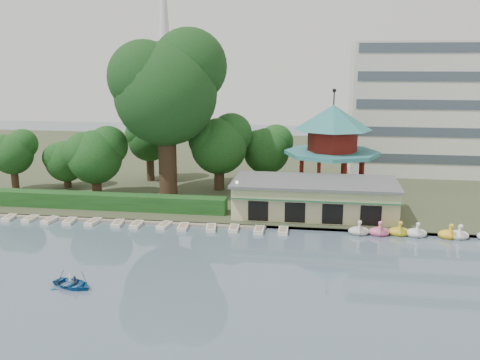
% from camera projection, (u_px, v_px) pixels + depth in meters
% --- Properties ---
extents(ground_plane, '(220.00, 220.00, 0.00)m').
position_uv_depth(ground_plane, '(180.00, 291.00, 41.78)').
color(ground_plane, slate).
rests_on(ground_plane, ground).
extents(shore, '(220.00, 70.00, 0.40)m').
position_uv_depth(shore, '(258.00, 164.00, 91.89)').
color(shore, '#424930').
rests_on(shore, ground).
extents(embankment, '(220.00, 0.60, 0.30)m').
position_uv_depth(embankment, '(221.00, 224.00, 58.44)').
color(embankment, gray).
rests_on(embankment, ground).
extents(dock, '(34.00, 1.60, 0.24)m').
position_uv_depth(dock, '(116.00, 220.00, 60.11)').
color(dock, gray).
rests_on(dock, ground).
extents(boathouse, '(18.60, 9.39, 3.90)m').
position_uv_depth(boathouse, '(314.00, 197.00, 60.99)').
color(boathouse, beige).
rests_on(boathouse, shore).
extents(pavilion, '(12.40, 12.40, 13.50)m').
position_uv_depth(pavilion, '(332.00, 140.00, 69.24)').
color(pavilion, beige).
rests_on(pavilion, shore).
extents(office_building, '(38.00, 18.00, 20.00)m').
position_uv_depth(office_building, '(467.00, 113.00, 82.10)').
color(office_building, silver).
rests_on(office_building, shore).
extents(broadcast_tower, '(8.00, 8.00, 96.00)m').
position_uv_depth(broadcast_tower, '(164.00, 9.00, 175.52)').
color(broadcast_tower, silver).
rests_on(broadcast_tower, ground).
extents(hedge, '(30.00, 2.00, 1.80)m').
position_uv_depth(hedge, '(102.00, 201.00, 63.48)').
color(hedge, '#1D4D1C').
rests_on(hedge, shore).
extents(lamp_post, '(0.36, 0.36, 4.28)m').
position_uv_depth(lamp_post, '(237.00, 192.00, 59.16)').
color(lamp_post, black).
rests_on(lamp_post, shore).
extents(big_tree, '(14.33, 13.35, 21.38)m').
position_uv_depth(big_tree, '(167.00, 85.00, 67.08)').
color(big_tree, '#3A281C').
rests_on(big_tree, shore).
extents(small_trees, '(39.54, 16.84, 10.34)m').
position_uv_depth(small_trees, '(156.00, 147.00, 72.48)').
color(small_trees, '#3A281C').
rests_on(small_trees, shore).
extents(swan_boats, '(14.93, 2.17, 1.92)m').
position_uv_depth(swan_boats, '(421.00, 233.00, 54.59)').
color(swan_boats, silver).
rests_on(swan_boats, ground).
extents(moored_rowboats, '(34.76, 2.73, 0.36)m').
position_uv_depth(moored_rowboats, '(128.00, 224.00, 58.44)').
color(moored_rowboats, white).
rests_on(moored_rowboats, ground).
extents(rowboat_with_passengers, '(5.72, 4.82, 2.01)m').
position_uv_depth(rowboat_with_passengers, '(72.00, 281.00, 42.44)').
color(rowboat_with_passengers, '#1B5F9F').
rests_on(rowboat_with_passengers, ground).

